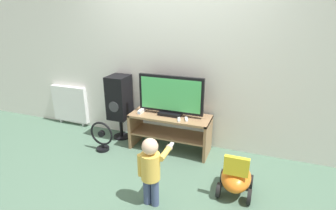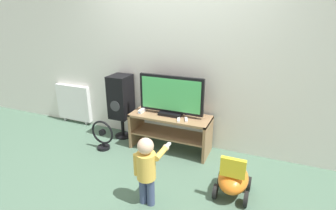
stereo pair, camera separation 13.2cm
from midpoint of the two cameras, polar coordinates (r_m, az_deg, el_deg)
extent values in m
plane|color=#4C6B56|center=(3.67, -1.77, -10.99)|extent=(16.00, 16.00, 0.00)
cube|color=silver|center=(3.67, 1.06, 10.78)|extent=(10.00, 0.06, 2.60)
cube|color=#93704C|center=(3.62, -0.57, -2.46)|extent=(1.12, 0.43, 0.03)
cube|color=#93704C|center=(3.73, -0.56, -6.31)|extent=(1.08, 0.39, 0.02)
cube|color=#93704C|center=(3.93, -7.97, -4.70)|extent=(0.04, 0.43, 0.52)
cube|color=#93704C|center=(3.58, 7.61, -7.21)|extent=(0.04, 0.43, 0.52)
cube|color=black|center=(3.63, -0.45, -1.83)|extent=(0.32, 0.20, 0.04)
cube|color=black|center=(3.53, -0.46, 2.34)|extent=(0.91, 0.05, 0.51)
cube|color=#4CBF66|center=(3.51, -0.63, 2.21)|extent=(0.84, 0.01, 0.44)
cube|color=white|center=(3.73, -6.77, -1.26)|extent=(0.05, 0.18, 0.05)
cube|color=#3F8CE5|center=(3.65, -7.43, -1.75)|extent=(0.03, 0.00, 0.01)
cube|color=white|center=(3.46, 2.94, -3.14)|extent=(0.08, 0.13, 0.02)
cylinder|color=#337FD8|center=(3.45, 2.94, -2.94)|extent=(0.01, 0.01, 0.00)
cube|color=white|center=(3.44, 1.29, -3.21)|extent=(0.07, 0.13, 0.02)
cylinder|color=#337FD8|center=(3.44, 1.30, -3.02)|extent=(0.01, 0.01, 0.00)
cylinder|color=#3F4C72|center=(2.83, -5.94, -17.97)|extent=(0.08, 0.08, 0.31)
cylinder|color=#3F4C72|center=(2.80, -4.28, -18.39)|extent=(0.08, 0.08, 0.31)
cylinder|color=#E5B74C|center=(2.64, -5.31, -13.17)|extent=(0.19, 0.19, 0.28)
sphere|color=beige|center=(2.53, -5.47, -9.00)|extent=(0.16, 0.16, 0.16)
cylinder|color=#E5B74C|center=(2.69, -7.48, -12.88)|extent=(0.06, 0.06, 0.23)
cylinder|color=#E5B74C|center=(2.64, -2.08, -10.44)|extent=(0.06, 0.23, 0.06)
sphere|color=beige|center=(2.73, -1.14, -9.28)|extent=(0.07, 0.07, 0.07)
cube|color=white|center=(2.76, -0.83, -8.90)|extent=(0.03, 0.13, 0.02)
cylinder|color=black|center=(4.24, -10.90, -6.72)|extent=(0.26, 0.26, 0.02)
cylinder|color=black|center=(4.17, -11.05, -4.77)|extent=(0.05, 0.05, 0.34)
cube|color=black|center=(3.99, -11.51, 1.68)|extent=(0.29, 0.33, 0.65)
cylinder|color=#38383D|center=(3.89, -12.71, -0.43)|extent=(0.16, 0.01, 0.16)
cylinder|color=black|center=(3.92, -14.93, -9.19)|extent=(0.18, 0.18, 0.04)
cylinder|color=black|center=(3.90, -15.00, -8.56)|extent=(0.04, 0.04, 0.06)
torus|color=black|center=(3.81, -15.25, -6.03)|extent=(0.35, 0.03, 0.35)
cylinder|color=black|center=(3.81, -15.25, -6.03)|extent=(0.09, 0.05, 0.09)
ellipsoid|color=orange|center=(3.00, 13.34, -15.02)|extent=(0.31, 0.48, 0.23)
cube|color=yellow|center=(2.77, 13.32, -12.87)|extent=(0.25, 0.05, 0.20)
cylinder|color=black|center=(3.19, 10.62, -14.97)|extent=(0.04, 0.16, 0.16)
cylinder|color=black|center=(3.17, 16.42, -15.76)|extent=(0.04, 0.16, 0.16)
cylinder|color=black|center=(2.97, 9.66, -17.79)|extent=(0.04, 0.16, 0.16)
cylinder|color=black|center=(2.95, 15.96, -18.68)|extent=(0.04, 0.16, 0.16)
cube|color=white|center=(4.82, -21.30, 0.20)|extent=(0.67, 0.08, 0.62)
cube|color=silver|center=(5.08, -22.83, -3.10)|extent=(0.03, 0.05, 0.06)
cube|color=silver|center=(4.79, -18.66, -3.96)|extent=(0.03, 0.05, 0.06)
camera|label=1|loc=(0.07, -91.09, -0.40)|focal=28.00mm
camera|label=2|loc=(0.07, 88.91, 0.40)|focal=28.00mm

